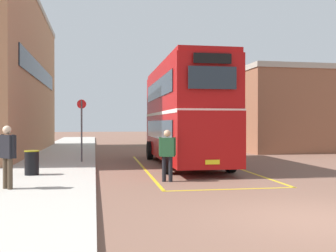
{
  "coord_description": "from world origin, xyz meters",
  "views": [
    {
      "loc": [
        -4.53,
        -7.39,
        2.01
      ],
      "look_at": [
        -0.42,
        14.48,
        1.83
      ],
      "focal_mm": 41.82,
      "sensor_mm": 36.0,
      "label": 1
    }
  ],
  "objects_px": {
    "double_decker_bus": "(184,112)",
    "single_deck_bus": "(177,127)",
    "pedestrian_waiting_near": "(8,152)",
    "bus_stop_sign": "(82,125)",
    "pedestrian_boarding": "(167,151)",
    "litter_bin": "(32,163)"
  },
  "relations": [
    {
      "from": "double_decker_bus",
      "to": "bus_stop_sign",
      "type": "xyz_separation_m",
      "value": [
        -4.81,
        1.14,
        -0.59
      ]
    },
    {
      "from": "double_decker_bus",
      "to": "pedestrian_waiting_near",
      "type": "distance_m",
      "value": 9.34
    },
    {
      "from": "pedestrian_boarding",
      "to": "single_deck_bus",
      "type": "bearing_deg",
      "value": 77.39
    },
    {
      "from": "single_deck_bus",
      "to": "bus_stop_sign",
      "type": "xyz_separation_m",
      "value": [
        -8.68,
        -18.93,
        0.28
      ]
    },
    {
      "from": "double_decker_bus",
      "to": "single_deck_bus",
      "type": "xyz_separation_m",
      "value": [
        3.87,
        20.07,
        -0.87
      ]
    },
    {
      "from": "double_decker_bus",
      "to": "single_deck_bus",
      "type": "bearing_deg",
      "value": 79.09
    },
    {
      "from": "pedestrian_boarding",
      "to": "pedestrian_waiting_near",
      "type": "distance_m",
      "value": 5.07
    },
    {
      "from": "pedestrian_waiting_near",
      "to": "bus_stop_sign",
      "type": "height_order",
      "value": "bus_stop_sign"
    },
    {
      "from": "pedestrian_boarding",
      "to": "pedestrian_waiting_near",
      "type": "relative_size",
      "value": 0.99
    },
    {
      "from": "pedestrian_waiting_near",
      "to": "double_decker_bus",
      "type": "bearing_deg",
      "value": 44.35
    },
    {
      "from": "single_deck_bus",
      "to": "double_decker_bus",
      "type": "bearing_deg",
      "value": -100.91
    },
    {
      "from": "single_deck_bus",
      "to": "pedestrian_waiting_near",
      "type": "relative_size",
      "value": 5.62
    },
    {
      "from": "bus_stop_sign",
      "to": "litter_bin",
      "type": "bearing_deg",
      "value": -109.26
    },
    {
      "from": "double_decker_bus",
      "to": "single_deck_bus",
      "type": "distance_m",
      "value": 20.46
    },
    {
      "from": "single_deck_bus",
      "to": "bus_stop_sign",
      "type": "height_order",
      "value": "bus_stop_sign"
    },
    {
      "from": "double_decker_bus",
      "to": "litter_bin",
      "type": "height_order",
      "value": "double_decker_bus"
    },
    {
      "from": "single_deck_bus",
      "to": "bus_stop_sign",
      "type": "relative_size",
      "value": 3.36
    },
    {
      "from": "single_deck_bus",
      "to": "pedestrian_boarding",
      "type": "height_order",
      "value": "single_deck_bus"
    },
    {
      "from": "pedestrian_waiting_near",
      "to": "single_deck_bus",
      "type": "bearing_deg",
      "value": 68.45
    },
    {
      "from": "pedestrian_boarding",
      "to": "pedestrian_waiting_near",
      "type": "xyz_separation_m",
      "value": [
        -4.86,
        -1.42,
        0.16
      ]
    },
    {
      "from": "litter_bin",
      "to": "pedestrian_waiting_near",
      "type": "bearing_deg",
      "value": -93.76
    },
    {
      "from": "single_deck_bus",
      "to": "pedestrian_waiting_near",
      "type": "xyz_separation_m",
      "value": [
        -10.48,
        -26.53,
        -0.45
      ]
    }
  ]
}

